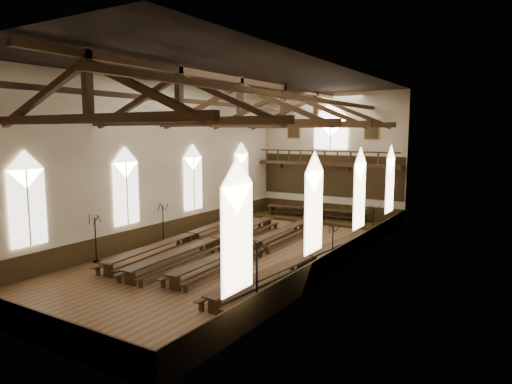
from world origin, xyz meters
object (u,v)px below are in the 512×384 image
candelabrum_left_mid (163,231)px  refectory_row_c (254,244)px  candelabrum_left_near (96,248)px  candelabrum_right_mid (332,255)px  high_table (316,210)px  candelabrum_left_far (224,216)px  dais (316,219)px  candelabrum_right_near (257,294)px  candelabrum_right_far (373,231)px  refectory_row_d (308,259)px  refectory_row_a (190,236)px  refectory_row_b (214,241)px

candelabrum_left_mid → refectory_row_c: bearing=6.8°
candelabrum_left_near → candelabrum_right_mid: 12.49m
high_table → candelabrum_left_far: bearing=-133.3°
dais → candelabrum_left_mid: size_ratio=4.53×
candelabrum_right_near → candelabrum_right_far: bearing=90.0°
dais → refectory_row_d: bearing=-67.4°
candelabrum_left_mid → candelabrum_right_mid: size_ratio=1.10×
refectory_row_d → high_table: 13.36m
dais → candelabrum_left_far: candelabrum_left_far is taller
high_table → refectory_row_d: bearing=-67.4°
dais → candelabrum_left_near: candelabrum_left_near is taller
refectory_row_c → candelabrum_right_near: 8.94m
candelabrum_left_far → high_table: bearing=46.7°
refectory_row_c → dais: 11.17m
candelabrum_left_mid → candelabrum_right_near: 13.00m
candelabrum_left_near → candelabrum_right_mid: size_ratio=1.12×
refectory_row_d → candelabrum_right_near: (0.89, -6.28, 0.30)m
refectory_row_a → candelabrum_left_far: bearing=106.9°
high_table → candelabrum_right_near: 19.56m
refectory_row_c → candelabrum_left_far: bearing=137.6°
candelabrum_right_far → dais: bearing=142.3°
refectory_row_b → candelabrum_left_far: candelabrum_left_far is taller
refectory_row_c → candelabrum_left_mid: (-6.26, -0.75, 0.20)m
refectory_row_b → candelabrum_right_near: (7.25, -6.93, 0.31)m
refectory_row_a → candelabrum_right_near: 11.72m
candelabrum_right_near → dais: bearing=108.0°
refectory_row_d → candelabrum_right_near: bearing=-82.0°
high_table → candelabrum_right_mid: candelabrum_right_mid is taller
refectory_row_b → candelabrum_right_near: 10.04m
refectory_row_b → candelabrum_left_mid: candelabrum_left_mid is taller
refectory_row_a → candelabrum_left_mid: bearing=-167.0°
dais → high_table: size_ratio=1.38×
candelabrum_left_near → refectory_row_c: bearing=43.2°
candelabrum_left_mid → candelabrum_right_far: (11.10, 7.18, -0.04)m
candelabrum_left_mid → candelabrum_right_mid: (11.10, 0.60, -0.07)m
candelabrum_right_mid → candelabrum_right_near: bearing=-90.0°
refectory_row_a → candelabrum_left_far: candelabrum_left_far is taller
refectory_row_b → dais: bearing=84.0°
refectory_row_b → high_table: size_ratio=1.78×
refectory_row_a → refectory_row_c: size_ratio=1.01×
candelabrum_right_near → candelabrum_right_far: size_ratio=1.21×
candelabrum_right_mid → refectory_row_d: bearing=-129.4°
high_table → candelabrum_right_far: candelabrum_right_far is taller
refectory_row_a → candelabrum_left_mid: candelabrum_left_mid is taller
refectory_row_c → dais: bearing=96.1°
refectory_row_a → refectory_row_d: refectory_row_d is taller
refectory_row_c → candelabrum_right_near: candelabrum_right_near is taller
refectory_row_d → candelabrum_left_near: (-10.21, -4.65, 0.21)m
refectory_row_a → candelabrum_left_near: 5.85m
candelabrum_left_near → candelabrum_right_far: bearing=48.0°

